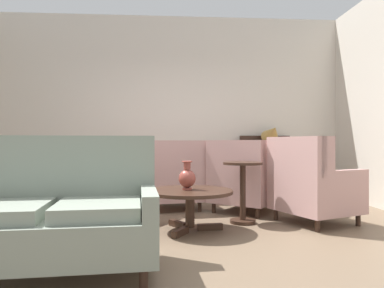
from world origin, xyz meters
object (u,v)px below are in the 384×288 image
(armchair_near_window, at_px, (311,186))
(sideboard, at_px, (267,170))
(armchair_near_sideboard, at_px, (105,184))
(coffee_table, at_px, (190,197))
(settee, at_px, (55,217))
(porcelain_vase, at_px, (187,178))
(armchair_far_left, at_px, (244,182))
(gramophone, at_px, (272,135))
(side_table, at_px, (243,187))
(armchair_beside_settee, at_px, (175,180))

(armchair_near_window, bearing_deg, sideboard, -23.52)
(armchair_near_sideboard, bearing_deg, coffee_table, 85.85)
(settee, relative_size, armchair_near_sideboard, 1.36)
(porcelain_vase, bearing_deg, armchair_far_left, 49.87)
(coffee_table, xyz_separation_m, settee, (-1.07, -1.19, 0.04))
(porcelain_vase, relative_size, armchair_near_window, 0.29)
(armchair_near_sideboard, distance_m, gramophone, 2.99)
(armchair_far_left, relative_size, sideboard, 1.11)
(armchair_near_window, bearing_deg, side_table, 62.13)
(side_table, bearing_deg, armchair_near_window, -5.43)
(side_table, xyz_separation_m, sideboard, (0.84, 1.89, 0.05))
(porcelain_vase, relative_size, armchair_beside_settee, 0.32)
(armchair_near_sideboard, height_order, gramophone, gramophone)
(side_table, relative_size, gramophone, 1.47)
(settee, bearing_deg, porcelain_vase, 44.74)
(armchair_near_window, relative_size, armchair_far_left, 0.90)
(armchair_near_sideboard, distance_m, armchair_far_left, 1.87)
(porcelain_vase, height_order, armchair_beside_settee, armchair_beside_settee)
(armchair_far_left, bearing_deg, porcelain_vase, 87.99)
(armchair_near_sideboard, bearing_deg, gramophone, 150.74)
(porcelain_vase, distance_m, side_table, 0.77)
(armchair_far_left, distance_m, sideboard, 1.40)
(armchair_beside_settee, distance_m, side_table, 1.24)
(gramophone, bearing_deg, armchair_beside_settee, -153.09)
(coffee_table, bearing_deg, side_table, 27.90)
(settee, relative_size, side_table, 2.11)
(coffee_table, bearing_deg, gramophone, 54.46)
(armchair_near_window, relative_size, sideboard, 0.99)
(settee, bearing_deg, armchair_near_sideboard, 84.86)
(side_table, bearing_deg, gramophone, 63.93)
(armchair_beside_settee, xyz_separation_m, gramophone, (1.66, 0.84, 0.66))
(gramophone, bearing_deg, sideboard, 118.04)
(armchair_near_sideboard, height_order, sideboard, sideboard)
(sideboard, bearing_deg, settee, -126.66)
(porcelain_vase, distance_m, settee, 1.60)
(settee, bearing_deg, armchair_near_window, 25.56)
(porcelain_vase, xyz_separation_m, settee, (-1.04, -1.21, -0.17))
(armchair_near_window, height_order, gramophone, gramophone)
(side_table, distance_m, sideboard, 2.07)
(porcelain_vase, distance_m, armchair_far_left, 1.32)
(side_table, bearing_deg, sideboard, 66.17)
(coffee_table, height_order, armchair_near_window, armchair_near_window)
(coffee_table, height_order, armchair_near_sideboard, armchair_near_sideboard)
(settee, distance_m, armchair_far_left, 2.90)
(side_table, height_order, sideboard, sideboard)
(porcelain_vase, bearing_deg, armchair_beside_settee, 94.45)
(sideboard, distance_m, gramophone, 0.61)
(armchair_beside_settee, distance_m, sideboard, 1.87)
(armchair_near_sideboard, relative_size, armchair_far_left, 0.93)
(armchair_beside_settee, xyz_separation_m, side_table, (0.78, -0.96, 0.01))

